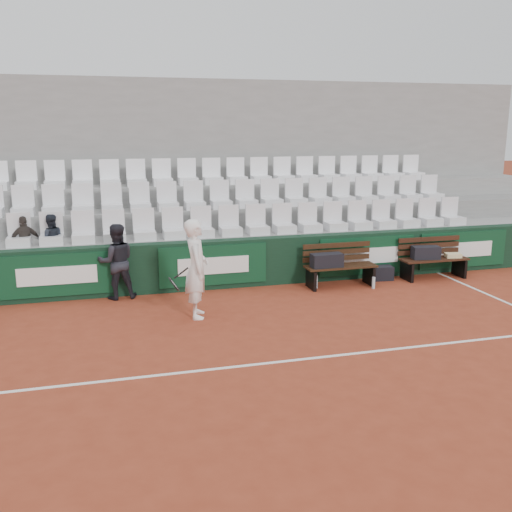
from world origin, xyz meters
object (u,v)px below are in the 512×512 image
Objects in this scene: sports_bag_ground at (381,273)px; spectator_c at (49,218)px; bench_left at (340,276)px; sports_bag_left at (327,260)px; bench_right at (433,268)px; ball_kid at (117,262)px; water_bottle_near at (316,282)px; sports_bag_right at (426,253)px; tennis_player at (196,269)px; water_bottle_far at (374,283)px; spectator_b at (23,219)px.

spectator_c is (-6.78, 0.83, 1.37)m from sports_bag_ground.
bench_left is 0.50m from sports_bag_left.
ball_kid reaches higher than bench_right.
ball_kid is (-3.96, 0.35, 0.60)m from water_bottle_near.
sports_bag_right is 6.54m from ball_kid.
bench_left reaches higher than water_bottle_near.
tennis_player is at bearing -161.93° from sports_bag_ground.
sports_bag_left is 2.36m from sports_bag_right.
bench_left is 6.23× the size of water_bottle_far.
spectator_c is at bearing 173.03° from sports_bag_ground.
bench_left is 1.47× the size of spectator_b.
spectator_b is (-6.20, 1.09, 1.29)m from bench_left.
bench_left is 6.43m from spectator_b.
bench_left is 2.06m from sports_bag_right.
bench_left is 2.24m from bench_right.
bench_right is 1.69m from water_bottle_far.
spectator_b is at bearing 173.49° from sports_bag_ground.
water_bottle_far is 6.63m from spectator_c.
ball_kid is (-4.17, 0.39, 0.14)m from sports_bag_left.
water_bottle_far is at bearing -128.29° from sports_bag_ground.
sports_bag_ground is 0.29× the size of tennis_player.
sports_bag_left is 1.49m from sports_bag_ground.
water_bottle_near is at bearing 164.06° from water_bottle_far.
bench_right is at bearing 1.93° from bench_left.
sports_bag_left is 0.37× the size of tennis_player.
ball_kid is 1.44× the size of spectator_b.
bench_right is at bearing 159.91° from spectator_b.
sports_bag_right is 1.56m from water_bottle_far.
spectator_b is at bearing -5.45° from spectator_c.
bench_right reaches higher than sports_bag_ground.
ball_kid reaches higher than water_bottle_far.
spectator_b reaches higher than ball_kid.
sports_bag_right is 5.37m from tennis_player.
spectator_c is at bearing 138.67° from tennis_player.
water_bottle_near is 1.15× the size of water_bottle_far.
tennis_player is 1.70× the size of spectator_b.
sports_bag_left is (-2.57, -0.12, 0.36)m from bench_right.
spectator_c is at bearing 167.37° from water_bottle_far.
bench_right is at bearing -3.09° from sports_bag_right.
spectator_c reaches higher than sports_bag_left.
bench_left is 3.45m from tennis_player.
water_bottle_near is 0.27× the size of spectator_c.
sports_bag_ground is 6.97m from spectator_c.
bench_right is at bearing 13.85° from water_bottle_far.
ball_kid is (-5.57, 0.09, 0.58)m from sports_bag_ground.
water_bottle_near is 0.19× the size of ball_kid.
sports_bag_ground is 2.07× the size of water_bottle_far.
tennis_player reaches higher than sports_bag_left.
sports_bag_left is at bearing -177.37° from bench_right.
spectator_b reaches higher than water_bottle_far.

